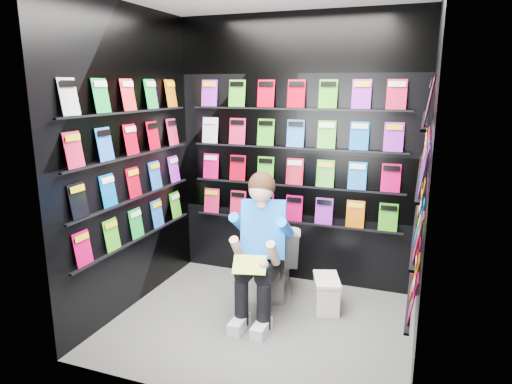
% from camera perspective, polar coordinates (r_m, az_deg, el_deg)
% --- Properties ---
extents(floor, '(2.40, 2.40, 0.00)m').
position_cam_1_polar(floor, '(3.95, 0.59, -16.17)').
color(floor, '#62625F').
rests_on(floor, ground).
extents(wall_back, '(2.40, 0.04, 2.60)m').
position_cam_1_polar(wall_back, '(4.44, 5.02, 4.90)').
color(wall_back, black).
rests_on(wall_back, floor).
extents(wall_front, '(2.40, 0.04, 2.60)m').
position_cam_1_polar(wall_front, '(2.60, -6.81, -1.08)').
color(wall_front, black).
rests_on(wall_front, floor).
extents(wall_left, '(0.04, 2.00, 2.60)m').
position_cam_1_polar(wall_left, '(4.06, -15.55, 3.68)').
color(wall_left, black).
rests_on(wall_left, floor).
extents(wall_right, '(0.04, 2.00, 2.60)m').
position_cam_1_polar(wall_right, '(3.30, 20.65, 1.22)').
color(wall_right, black).
rests_on(wall_right, floor).
extents(comics_back, '(2.10, 0.06, 1.37)m').
position_cam_1_polar(comics_back, '(4.41, 4.91, 4.92)').
color(comics_back, '#C31946').
rests_on(comics_back, wall_back).
extents(comics_left, '(0.06, 1.70, 1.37)m').
position_cam_1_polar(comics_left, '(4.04, -15.21, 3.74)').
color(comics_left, '#C31946').
rests_on(comics_left, wall_left).
extents(comics_right, '(0.06, 1.70, 1.37)m').
position_cam_1_polar(comics_right, '(3.30, 20.14, 1.34)').
color(comics_right, '#C31946').
rests_on(comics_right, wall_right).
extents(toilet, '(0.59, 0.83, 0.73)m').
position_cam_1_polar(toilet, '(4.30, 2.75, -8.22)').
color(toilet, white).
rests_on(toilet, floor).
extents(longbox, '(0.29, 0.40, 0.26)m').
position_cam_1_polar(longbox, '(4.18, 8.77, -12.57)').
color(longbox, white).
rests_on(longbox, floor).
extents(longbox_lid, '(0.32, 0.42, 0.03)m').
position_cam_1_polar(longbox_lid, '(4.12, 8.84, -10.75)').
color(longbox_lid, white).
rests_on(longbox_lid, longbox).
extents(reader, '(0.66, 0.83, 1.34)m').
position_cam_1_polar(reader, '(3.83, 1.08, -4.77)').
color(reader, blue).
rests_on(reader, toilet).
extents(held_comic, '(0.29, 0.21, 0.11)m').
position_cam_1_polar(held_comic, '(3.58, -0.81, -9.06)').
color(held_comic, '#1F9B1B').
rests_on(held_comic, reader).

